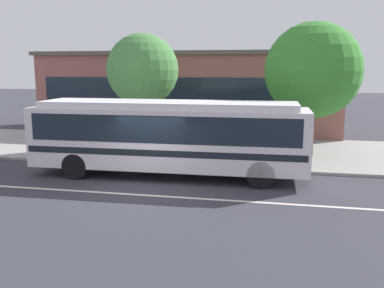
% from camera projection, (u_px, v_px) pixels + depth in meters
% --- Properties ---
extents(ground_plane, '(120.00, 120.00, 0.00)m').
position_uv_depth(ground_plane, '(146.00, 188.00, 15.10)').
color(ground_plane, '#363640').
extents(sidewalk_slab, '(60.00, 8.00, 0.12)m').
position_uv_depth(sidewalk_slab, '(188.00, 149.00, 22.01)').
color(sidewalk_slab, '#9D9795').
rests_on(sidewalk_slab, ground_plane).
extents(lane_stripe_center, '(56.00, 0.16, 0.01)m').
position_uv_depth(lane_stripe_center, '(139.00, 195.00, 14.33)').
color(lane_stripe_center, silver).
rests_on(lane_stripe_center, ground_plane).
extents(transit_bus, '(10.73, 2.67, 2.95)m').
position_uv_depth(transit_bus, '(168.00, 133.00, 16.49)').
color(transit_bus, silver).
rests_on(transit_bus, ground_plane).
extents(pedestrian_waiting_near_sign, '(0.36, 0.36, 1.67)m').
position_uv_depth(pedestrian_waiting_near_sign, '(264.00, 141.00, 18.45)').
color(pedestrian_waiting_near_sign, '#272F3D').
rests_on(pedestrian_waiting_near_sign, sidewalk_slab).
extents(pedestrian_walking_along_curb, '(0.39, 0.39, 1.68)m').
position_uv_depth(pedestrian_walking_along_curb, '(148.00, 140.00, 18.65)').
color(pedestrian_walking_along_curb, '#27343C').
rests_on(pedestrian_walking_along_curb, sidewalk_slab).
extents(bus_stop_sign, '(0.08, 0.44, 2.29)m').
position_uv_depth(bus_stop_sign, '(257.00, 131.00, 17.80)').
color(bus_stop_sign, gray).
rests_on(bus_stop_sign, sidewalk_slab).
extents(street_tree_near_stop, '(3.58, 3.58, 5.77)m').
position_uv_depth(street_tree_near_stop, '(142.00, 70.00, 21.03)').
color(street_tree_near_stop, brown).
rests_on(street_tree_near_stop, sidewalk_slab).
extents(street_tree_mid_block, '(4.38, 4.38, 6.16)m').
position_uv_depth(street_tree_mid_block, '(313.00, 71.00, 19.30)').
color(street_tree_mid_block, brown).
rests_on(street_tree_mid_block, sidewalk_slab).
extents(station_building, '(19.44, 6.67, 5.21)m').
position_uv_depth(station_building, '(190.00, 92.00, 28.45)').
color(station_building, '#91554E').
rests_on(station_building, ground_plane).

